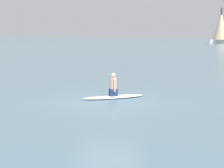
% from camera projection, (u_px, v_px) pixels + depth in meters
% --- Properties ---
extents(ground_plane, '(400.00, 400.00, 0.00)m').
position_uv_depth(ground_plane, '(108.00, 102.00, 13.38)').
color(ground_plane, slate).
extents(surfboard, '(2.37, 2.34, 0.09)m').
position_uv_depth(surfboard, '(113.00, 97.00, 14.20)').
color(surfboard, white).
rests_on(surfboard, ground).
extents(person_paddler, '(0.40, 0.40, 0.95)m').
position_uv_depth(person_paddler, '(113.00, 85.00, 14.13)').
color(person_paddler, navy).
rests_on(person_paddler, surfboard).
extents(sailboat_near_left, '(6.20, 5.00, 9.81)m').
position_uv_depth(sailboat_near_left, '(221.00, 27.00, 96.21)').
color(sailboat_near_left, silver).
rests_on(sailboat_near_left, ground).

